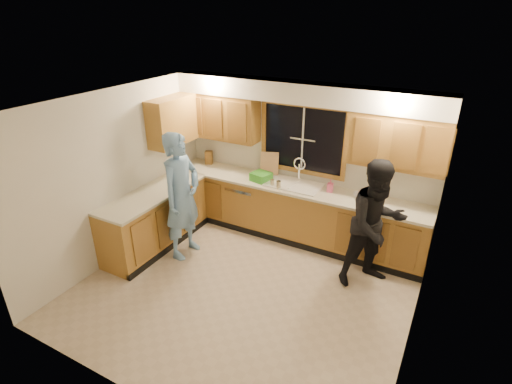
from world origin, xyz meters
TOP-DOWN VIEW (x-y plane):
  - floor at (0.00, 0.00)m, footprint 4.20×4.20m
  - ceiling at (0.00, 0.00)m, footprint 4.20×4.20m
  - wall_back at (0.00, 1.90)m, footprint 4.20×0.00m
  - wall_left at (-2.10, 0.00)m, footprint 0.00×3.80m
  - wall_right at (2.10, 0.00)m, footprint 0.00×3.80m
  - base_cabinets_back at (0.00, 1.60)m, footprint 4.20×0.60m
  - base_cabinets_left at (-1.80, 0.35)m, footprint 0.60×1.90m
  - countertop_back at (0.00, 1.58)m, footprint 4.20×0.63m
  - countertop_left at (-1.79, 0.35)m, footprint 0.63×1.90m
  - upper_cabinets_left at (-1.43, 1.73)m, footprint 1.35×0.33m
  - upper_cabinets_right at (1.43, 1.73)m, footprint 1.35×0.33m
  - upper_cabinets_return at (-1.94, 1.12)m, footprint 0.33×0.90m
  - soffit at (0.00, 1.72)m, footprint 4.20×0.35m
  - window_frame at (0.00, 1.89)m, footprint 1.44×0.03m
  - sink at (0.00, 1.60)m, footprint 0.86×0.52m
  - dishwasher at (-0.85, 1.59)m, footprint 0.60×0.56m
  - stove at (-1.80, -0.22)m, footprint 0.58×0.75m
  - man at (-1.25, 0.37)m, footprint 0.48×0.71m
  - woman at (1.43, 1.02)m, footprint 1.09×1.09m
  - knife_block at (-1.72, 1.76)m, footprint 0.16×0.15m
  - cutting_board at (-0.53, 1.79)m, footprint 0.32×0.20m
  - dish_crate at (-0.55, 1.53)m, footprint 0.34×0.32m
  - soap_bottle at (0.58, 1.65)m, footprint 0.10×0.10m
  - bowl at (1.05, 1.68)m, footprint 0.31×0.31m
  - can_left at (-0.29, 1.41)m, footprint 0.07×0.07m
  - can_right at (-0.16, 1.37)m, footprint 0.09×0.09m

SIDE VIEW (x-z plane):
  - floor at x=0.00m, z-range 0.00..0.00m
  - dishwasher at x=-0.85m, z-range 0.00..0.82m
  - base_cabinets_back at x=0.00m, z-range 0.00..0.88m
  - base_cabinets_left at x=-1.80m, z-range 0.00..0.88m
  - stove at x=-1.80m, z-range 0.00..0.90m
  - sink at x=0.00m, z-range 0.58..1.15m
  - woman at x=1.43m, z-range 0.00..1.78m
  - countertop_back at x=0.00m, z-range 0.88..0.92m
  - countertop_left at x=-1.79m, z-range 0.88..0.92m
  - bowl at x=1.05m, z-range 0.92..0.98m
  - man at x=-1.25m, z-range 0.00..1.93m
  - can_left at x=-0.29m, z-range 0.92..1.03m
  - can_right at x=-0.16m, z-range 0.92..1.05m
  - dish_crate at x=-0.55m, z-range 0.92..1.05m
  - soap_bottle at x=0.58m, z-range 0.92..1.12m
  - knife_block at x=-1.72m, z-range 0.92..1.15m
  - cutting_board at x=-0.53m, z-range 0.92..1.32m
  - wall_back at x=0.00m, z-range -0.85..3.35m
  - wall_left at x=-2.10m, z-range -0.65..3.15m
  - wall_right at x=2.10m, z-range -0.65..3.15m
  - window_frame at x=0.00m, z-range 1.03..2.17m
  - upper_cabinets_left at x=-1.43m, z-range 1.45..2.20m
  - upper_cabinets_right at x=1.43m, z-range 1.45..2.20m
  - upper_cabinets_return at x=-1.94m, z-range 1.45..2.20m
  - soffit at x=0.00m, z-range 2.20..2.50m
  - ceiling at x=0.00m, z-range 2.50..2.50m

